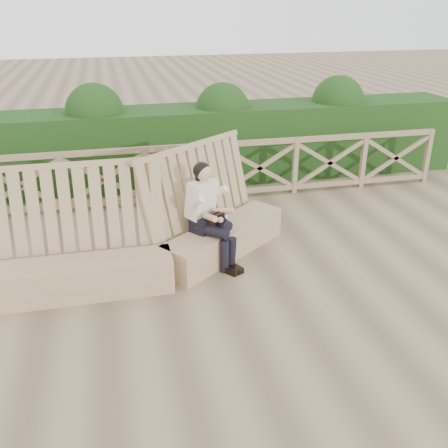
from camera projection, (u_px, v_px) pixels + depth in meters
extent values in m
plane|color=brown|center=(230.00, 302.00, 6.24)|extent=(60.00, 60.00, 0.00)
cube|color=#8C6E50|center=(87.00, 277.00, 6.35)|extent=(2.17, 0.51, 0.46)
cube|color=#8C6E50|center=(82.00, 227.00, 6.35)|extent=(2.17, 0.45, 1.58)
cube|color=#8C6E50|center=(224.00, 240.00, 7.34)|extent=(2.03, 1.71, 0.46)
cube|color=#8C6E50|center=(210.00, 199.00, 7.26)|extent=(2.00, 1.66, 1.58)
cube|color=black|center=(205.00, 223.00, 7.04)|extent=(0.46, 0.44, 0.23)
cube|color=beige|center=(201.00, 199.00, 6.92)|extent=(0.51, 0.49, 0.55)
sphere|color=tan|center=(204.00, 172.00, 6.73)|extent=(0.31, 0.31, 0.22)
sphere|color=black|center=(202.00, 170.00, 6.74)|extent=(0.34, 0.34, 0.24)
cylinder|color=black|center=(212.00, 230.00, 6.86)|extent=(0.42, 0.47, 0.16)
cylinder|color=black|center=(219.00, 221.00, 6.96)|extent=(0.42, 0.48, 0.17)
cylinder|color=black|center=(225.00, 257.00, 6.85)|extent=(0.17, 0.17, 0.46)
cylinder|color=black|center=(231.00, 254.00, 6.93)|extent=(0.17, 0.17, 0.46)
cube|color=black|center=(230.00, 271.00, 6.88)|extent=(0.23, 0.25, 0.08)
cube|color=black|center=(236.00, 268.00, 6.94)|extent=(0.23, 0.25, 0.08)
cube|color=black|center=(216.00, 219.00, 6.91)|extent=(0.30, 0.28, 0.17)
cube|color=black|center=(224.00, 218.00, 6.77)|extent=(0.11, 0.12, 0.13)
cube|color=#81654B|center=(184.00, 147.00, 8.91)|extent=(10.10, 0.07, 0.10)
cube|color=#81654B|center=(185.00, 196.00, 9.29)|extent=(10.10, 0.07, 0.10)
cube|color=black|center=(175.00, 146.00, 10.10)|extent=(12.00, 1.20, 1.50)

